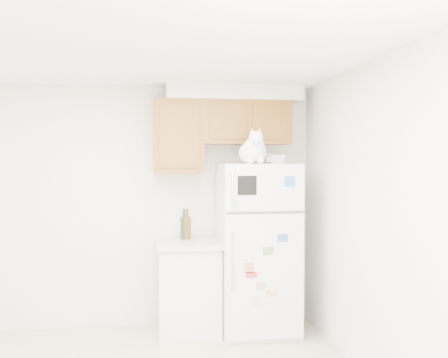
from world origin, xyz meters
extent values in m
cube|color=white|center=(0.00, 2.00, 1.25)|extent=(3.80, 0.04, 2.50)
cube|color=white|center=(0.00, -2.00, 1.25)|extent=(3.80, 0.04, 2.50)
cube|color=white|center=(1.90, 0.00, 1.25)|extent=(0.04, 4.00, 2.50)
cube|color=white|center=(0.00, 0.00, 2.50)|extent=(3.80, 4.00, 0.04)
cube|color=brown|center=(1.20, 1.82, 2.12)|extent=(0.90, 0.33, 0.45)
cube|color=brown|center=(0.50, 1.82, 1.98)|extent=(0.50, 0.33, 0.75)
cube|color=silver|center=(1.07, 1.83, 2.42)|extent=(1.40, 0.37, 0.15)
cube|color=white|center=(1.28, 1.62, 0.85)|extent=(0.76, 0.72, 1.70)
cube|color=white|center=(1.28, 1.25, 1.48)|extent=(0.74, 0.03, 0.44)
cube|color=white|center=(1.28, 1.25, 0.64)|extent=(0.74, 0.03, 1.19)
cube|color=#59595B|center=(1.28, 1.25, 1.25)|extent=(0.74, 0.03, 0.02)
cylinder|color=silver|center=(0.96, 1.22, 1.47)|extent=(0.02, 0.02, 0.32)
cylinder|color=silver|center=(0.96, 1.22, 0.80)|extent=(0.02, 0.02, 0.55)
cube|color=black|center=(1.10, 1.23, 1.50)|extent=(0.18, 0.00, 0.18)
cube|color=white|center=(1.12, 1.23, 1.05)|extent=(0.22, 0.00, 0.28)
cube|color=#CD8040|center=(1.11, 1.23, 0.73)|extent=(0.09, 0.00, 0.09)
cube|color=#5D9048|center=(1.30, 1.23, 0.88)|extent=(0.10, 0.00, 0.08)
cube|color=teal|center=(1.51, 1.23, 1.53)|extent=(0.10, 0.00, 0.10)
cube|color=#C2303B|center=(1.14, 1.23, 0.66)|extent=(0.10, 0.00, 0.06)
cube|color=#99BFD8|center=(0.99, 1.23, 1.32)|extent=(0.06, 0.00, 0.10)
cube|color=white|center=(1.35, 1.23, 0.94)|extent=(0.08, 0.00, 0.05)
cube|color=#B783B7|center=(1.23, 1.23, 0.56)|extent=(0.09, 0.00, 0.07)
cube|color=gold|center=(1.33, 1.23, 0.48)|extent=(0.10, 0.00, 0.06)
cube|color=silver|center=(1.20, 1.23, 0.41)|extent=(0.10, 0.00, 0.10)
cube|color=#315CAC|center=(1.44, 1.23, 1.00)|extent=(0.10, 0.00, 0.07)
cube|color=white|center=(0.59, 1.68, 0.44)|extent=(0.60, 0.60, 0.88)
cube|color=silver|center=(0.59, 1.66, 0.90)|extent=(0.64, 0.64, 0.04)
ellipsoid|color=white|center=(1.19, 1.43, 1.81)|extent=(0.27, 0.36, 0.23)
ellipsoid|color=white|center=(1.19, 1.33, 1.86)|extent=(0.19, 0.16, 0.21)
sphere|color=white|center=(1.19, 1.27, 1.94)|extent=(0.13, 0.13, 0.13)
cone|color=white|center=(1.15, 1.27, 2.01)|extent=(0.04, 0.04, 0.05)
cone|color=white|center=(1.23, 1.27, 2.01)|extent=(0.04, 0.04, 0.05)
cone|color=#D88C8C|center=(1.15, 1.26, 2.00)|extent=(0.02, 0.02, 0.03)
cone|color=#D88C8C|center=(1.23, 1.26, 2.00)|extent=(0.02, 0.02, 0.03)
sphere|color=white|center=(1.19, 1.21, 1.92)|extent=(0.06, 0.06, 0.06)
sphere|color=white|center=(1.14, 1.29, 1.74)|extent=(0.07, 0.07, 0.07)
sphere|color=white|center=(1.24, 1.29, 1.74)|extent=(0.07, 0.07, 0.07)
cylinder|color=white|center=(1.30, 1.55, 1.74)|extent=(0.16, 0.23, 0.08)
cube|color=white|center=(1.36, 1.70, 1.75)|extent=(0.22, 0.19, 0.10)
cube|color=white|center=(1.46, 1.58, 1.74)|extent=(0.17, 0.14, 0.09)
camera|label=1|loc=(0.18, -3.53, 1.72)|focal=42.00mm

